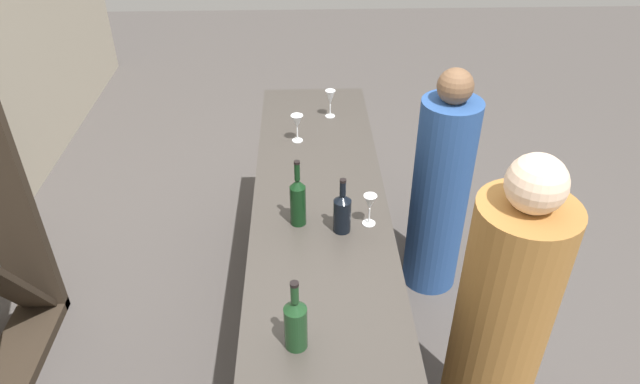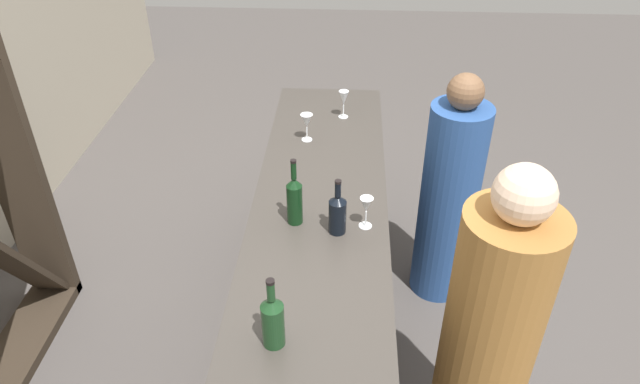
{
  "view_description": "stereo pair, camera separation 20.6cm",
  "coord_description": "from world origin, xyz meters",
  "px_view_note": "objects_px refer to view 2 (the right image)",
  "views": [
    {
      "loc": [
        -2.27,
        0.08,
        2.56
      ],
      "look_at": [
        0.0,
        0.0,
        0.98
      ],
      "focal_mm": 32.44,
      "sensor_mm": 36.0,
      "label": 1
    },
    {
      "loc": [
        -2.27,
        -0.13,
        2.56
      ],
      "look_at": [
        0.0,
        0.0,
        0.98
      ],
      "focal_mm": 32.44,
      "sensor_mm": 36.0,
      "label": 2
    }
  ],
  "objects_px": {
    "person_left_guest": "(449,200)",
    "person_center_guest": "(487,344)",
    "wine_glass_near_center": "(344,99)",
    "wine_bottle_leftmost_olive_green": "(273,320)",
    "wine_glass_near_left": "(366,206)",
    "wine_glass_near_right": "(307,122)",
    "wine_bottle_second_left_near_black": "(337,213)",
    "wine_bottle_center_dark_green": "(294,199)"
  },
  "relations": [
    {
      "from": "wine_glass_near_right",
      "to": "person_center_guest",
      "type": "xyz_separation_m",
      "value": [
        -1.25,
        -0.83,
        -0.33
      ]
    },
    {
      "from": "person_center_guest",
      "to": "wine_glass_near_center",
      "type": "bearing_deg",
      "value": -70.32
    },
    {
      "from": "wine_bottle_second_left_near_black",
      "to": "wine_bottle_center_dark_green",
      "type": "distance_m",
      "value": 0.21
    },
    {
      "from": "wine_bottle_second_left_near_black",
      "to": "person_left_guest",
      "type": "height_order",
      "value": "person_left_guest"
    },
    {
      "from": "person_center_guest",
      "to": "wine_bottle_second_left_near_black",
      "type": "bearing_deg",
      "value": -36.83
    },
    {
      "from": "wine_bottle_center_dark_green",
      "to": "wine_glass_near_left",
      "type": "distance_m",
      "value": 0.32
    },
    {
      "from": "wine_bottle_center_dark_green",
      "to": "person_center_guest",
      "type": "bearing_deg",
      "value": -120.8
    },
    {
      "from": "wine_bottle_leftmost_olive_green",
      "to": "person_left_guest",
      "type": "relative_size",
      "value": 0.21
    },
    {
      "from": "wine_bottle_second_left_near_black",
      "to": "wine_glass_near_right",
      "type": "xyz_separation_m",
      "value": [
        0.82,
        0.2,
        0.01
      ]
    },
    {
      "from": "person_left_guest",
      "to": "person_center_guest",
      "type": "distance_m",
      "value": 1.1
    },
    {
      "from": "wine_glass_near_right",
      "to": "wine_glass_near_center",
      "type": "bearing_deg",
      "value": -34.24
    },
    {
      "from": "wine_bottle_center_dark_green",
      "to": "wine_glass_near_right",
      "type": "distance_m",
      "value": 0.76
    },
    {
      "from": "wine_bottle_leftmost_olive_green",
      "to": "wine_glass_near_center",
      "type": "relative_size",
      "value": 1.78
    },
    {
      "from": "wine_glass_near_center",
      "to": "wine_bottle_center_dark_green",
      "type": "bearing_deg",
      "value": 169.41
    },
    {
      "from": "wine_bottle_center_dark_green",
      "to": "wine_glass_near_right",
      "type": "height_order",
      "value": "wine_bottle_center_dark_green"
    },
    {
      "from": "wine_bottle_leftmost_olive_green",
      "to": "wine_glass_near_center",
      "type": "height_order",
      "value": "wine_bottle_leftmost_olive_green"
    },
    {
      "from": "wine_glass_near_center",
      "to": "wine_bottle_leftmost_olive_green",
      "type": "bearing_deg",
      "value": 173.31
    },
    {
      "from": "wine_glass_near_left",
      "to": "person_center_guest",
      "type": "height_order",
      "value": "person_center_guest"
    },
    {
      "from": "wine_glass_near_left",
      "to": "wine_glass_near_right",
      "type": "xyz_separation_m",
      "value": [
        0.78,
        0.32,
        0.0
      ]
    },
    {
      "from": "wine_glass_near_right",
      "to": "person_center_guest",
      "type": "relative_size",
      "value": 0.1
    },
    {
      "from": "wine_glass_near_center",
      "to": "wine_bottle_second_left_near_black",
      "type": "bearing_deg",
      "value": 179.91
    },
    {
      "from": "wine_bottle_leftmost_olive_green",
      "to": "wine_glass_near_left",
      "type": "distance_m",
      "value": 0.77
    },
    {
      "from": "wine_bottle_leftmost_olive_green",
      "to": "wine_bottle_second_left_near_black",
      "type": "distance_m",
      "value": 0.68
    },
    {
      "from": "wine_bottle_center_dark_green",
      "to": "wine_glass_near_center",
      "type": "xyz_separation_m",
      "value": [
        1.05,
        -0.2,
        -0.01
      ]
    },
    {
      "from": "wine_bottle_leftmost_olive_green",
      "to": "wine_glass_near_left",
      "type": "relative_size",
      "value": 1.94
    },
    {
      "from": "wine_glass_near_left",
      "to": "person_center_guest",
      "type": "distance_m",
      "value": 0.76
    },
    {
      "from": "wine_bottle_center_dark_green",
      "to": "person_left_guest",
      "type": "relative_size",
      "value": 0.23
    },
    {
      "from": "wine_glass_near_right",
      "to": "wine_glass_near_left",
      "type": "bearing_deg",
      "value": -157.28
    },
    {
      "from": "wine_bottle_center_dark_green",
      "to": "wine_glass_near_center",
      "type": "height_order",
      "value": "wine_bottle_center_dark_green"
    },
    {
      "from": "wine_bottle_leftmost_olive_green",
      "to": "wine_glass_near_right",
      "type": "height_order",
      "value": "wine_bottle_leftmost_olive_green"
    },
    {
      "from": "wine_bottle_second_left_near_black",
      "to": "wine_glass_near_left",
      "type": "relative_size",
      "value": 1.75
    },
    {
      "from": "wine_bottle_leftmost_olive_green",
      "to": "wine_bottle_center_dark_green",
      "type": "height_order",
      "value": "wine_bottle_center_dark_green"
    },
    {
      "from": "wine_bottle_second_left_near_black",
      "to": "wine_glass_near_right",
      "type": "relative_size",
      "value": 1.7
    },
    {
      "from": "wine_glass_near_left",
      "to": "wine_glass_near_right",
      "type": "distance_m",
      "value": 0.84
    },
    {
      "from": "wine_glass_near_center",
      "to": "person_center_guest",
      "type": "bearing_deg",
      "value": -157.91
    },
    {
      "from": "wine_glass_near_center",
      "to": "person_left_guest",
      "type": "bearing_deg",
      "value": -125.79
    },
    {
      "from": "wine_bottle_center_dark_green",
      "to": "wine_glass_near_left",
      "type": "height_order",
      "value": "wine_bottle_center_dark_green"
    },
    {
      "from": "wine_glass_near_left",
      "to": "wine_bottle_leftmost_olive_green",
      "type": "bearing_deg",
      "value": 154.45
    },
    {
      "from": "wine_glass_near_left",
      "to": "person_left_guest",
      "type": "xyz_separation_m",
      "value": [
        0.62,
        -0.49,
        -0.39
      ]
    },
    {
      "from": "wine_glass_near_center",
      "to": "wine_glass_near_right",
      "type": "distance_m",
      "value": 0.35
    },
    {
      "from": "wine_bottle_second_left_near_black",
      "to": "wine_glass_near_left",
      "type": "bearing_deg",
      "value": -71.23
    },
    {
      "from": "wine_bottle_second_left_near_black",
      "to": "person_center_guest",
      "type": "bearing_deg",
      "value": -124.42
    }
  ]
}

